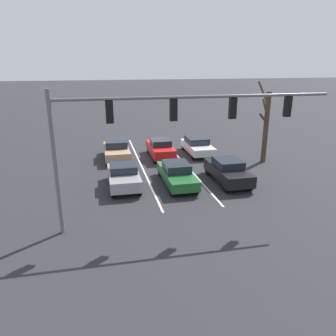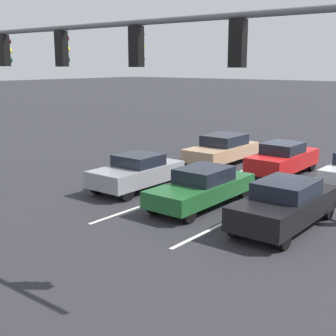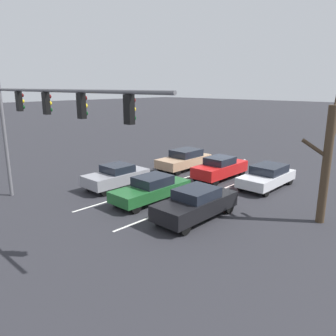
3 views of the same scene
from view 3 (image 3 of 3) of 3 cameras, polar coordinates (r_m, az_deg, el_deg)
name	(u,v)px [view 3 (image 3 of 3)]	position (r m, az deg, el deg)	size (l,w,h in m)	color
ground_plane	(222,177)	(23.06, 9.34, -1.49)	(240.00, 240.00, 0.00)	#28282D
lane_stripe_left_divider	(223,189)	(20.31, 9.48, -3.62)	(0.12, 16.67, 0.01)	silver
lane_stripe_center_divider	(182,179)	(22.23, 2.42, -1.88)	(0.12, 16.67, 0.01)	silver
car_black_leftlane_front	(196,203)	(15.51, 4.87, -6.16)	(1.78, 4.46, 1.49)	black
car_gray_rightlane_front	(117,176)	(20.38, -8.95, -1.39)	(1.81, 4.01, 1.44)	gray
car_darkgreen_midlane_front	(152,189)	(17.84, -2.88, -3.59)	(1.71, 4.67, 1.39)	#1E5928
car_red_midlane_second	(220,168)	(22.34, 9.05, 0.05)	(1.70, 4.32, 1.51)	red
car_tan_rightlane_second	(184,159)	(24.70, 2.88, 1.55)	(1.89, 4.43, 1.48)	tan
car_silver_leftlane_second	(267,176)	(21.11, 16.89, -1.34)	(1.86, 4.32, 1.38)	silver
traffic_signal_gantry	(41,114)	(15.90, -21.23, 8.76)	(12.76, 0.37, 6.39)	slate
bare_tree_near	(327,160)	(16.14, 25.91, 1.27)	(1.19, 2.07, 6.01)	#423323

